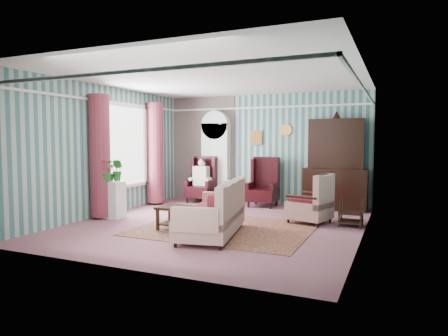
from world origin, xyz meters
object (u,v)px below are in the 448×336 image
at_px(bookcase, 216,161).
at_px(seated_woman, 201,181).
at_px(nest_table, 351,213).
at_px(floral_armchair, 310,199).
at_px(dresser_hutch, 336,161).
at_px(plant_stand, 111,200).
at_px(sofa, 211,206).
at_px(wingback_left, 201,179).
at_px(wingback_right, 263,182).
at_px(coffee_table, 182,219).
at_px(round_side_table, 234,192).

distance_m(bookcase, seated_woman, 0.70).
relative_size(nest_table, floral_armchair, 0.56).
bearing_deg(dresser_hutch, bookcase, 177.89).
height_order(seated_woman, plant_stand, seated_woman).
distance_m(seated_woman, sofa, 3.85).
xyz_separation_m(wingback_left, wingback_right, (1.75, 0.00, 0.00)).
bearing_deg(plant_stand, coffee_table, -12.59).
bearing_deg(floral_armchair, plant_stand, 121.59).
bearing_deg(bookcase, seated_woman, -122.66).
relative_size(wingback_right, floral_armchair, 1.30).
distance_m(bookcase, floral_armchair, 3.64).
xyz_separation_m(bookcase, wingback_left, (-0.25, -0.39, -0.50)).
distance_m(wingback_right, round_side_table, 0.92).
bearing_deg(wingback_left, bookcase, 57.34).
xyz_separation_m(round_side_table, floral_armchair, (2.36, -1.71, 0.18)).
bearing_deg(floral_armchair, wingback_right, 59.34).
relative_size(wingback_right, round_side_table, 2.08).
distance_m(plant_stand, sofa, 2.77).
relative_size(wingback_left, seated_woman, 1.06).
relative_size(bookcase, coffee_table, 2.50).
height_order(wingback_right, nest_table, wingback_right).
bearing_deg(wingback_right, dresser_hutch, 8.77).
bearing_deg(round_side_table, wingback_left, -170.54).
xyz_separation_m(bookcase, floral_armchair, (3.01, -1.95, -0.64)).
bearing_deg(round_side_table, dresser_hutch, 2.64).
distance_m(wingback_left, round_side_table, 0.97).
relative_size(sofa, floral_armchair, 2.03).
distance_m(wingback_left, nest_table, 4.37).
distance_m(bookcase, round_side_table, 1.07).
xyz_separation_m(bookcase, sofa, (1.65, -3.74, -0.59)).
xyz_separation_m(dresser_hutch, wingback_right, (-1.75, -0.27, -0.55)).
distance_m(wingback_right, nest_table, 2.81).
bearing_deg(wingback_left, floral_armchair, -25.51).
bearing_deg(sofa, coffee_table, 66.76).
relative_size(dresser_hutch, plant_stand, 2.95).
bearing_deg(wingback_right, plant_stand, -132.84).
height_order(nest_table, floral_armchair, floral_armchair).
bearing_deg(sofa, seated_woman, 18.50).
distance_m(dresser_hutch, coffee_table, 4.26).
distance_m(wingback_right, floral_armchair, 2.17).
bearing_deg(floral_armchair, seated_woman, 79.68).
bearing_deg(sofa, dresser_hutch, -34.94).
distance_m(nest_table, plant_stand, 5.02).
bearing_deg(wingback_left, sofa, -60.45).
relative_size(wingback_right, seated_woman, 1.06).
bearing_deg(coffee_table, plant_stand, 167.41).
relative_size(round_side_table, nest_table, 1.11).
bearing_deg(bookcase, round_side_table, -20.27).
bearing_deg(dresser_hutch, nest_table, -72.61).
relative_size(dresser_hutch, nest_table, 4.37).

